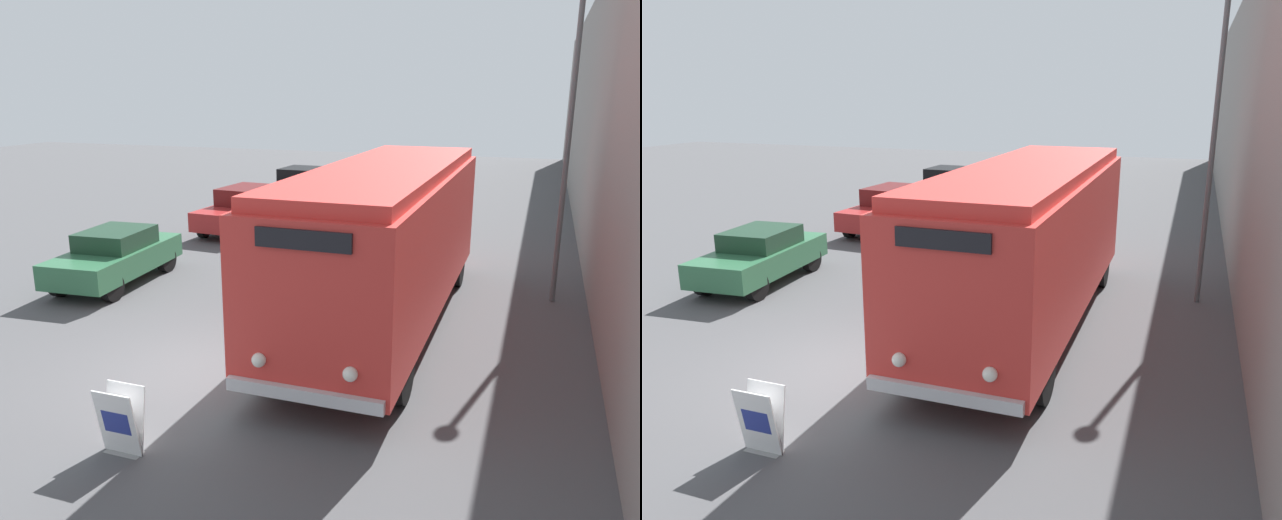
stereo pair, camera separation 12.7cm
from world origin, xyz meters
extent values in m
plane|color=#4C4C4F|center=(0.00, 0.00, 0.00)|extent=(80.00, 80.00, 0.00)
cube|color=gray|center=(6.96, 10.00, 4.07)|extent=(0.30, 60.00, 8.14)
cylinder|color=black|center=(1.44, 0.13, 0.51)|extent=(0.28, 1.03, 1.03)
cylinder|color=black|center=(3.68, 0.13, 0.51)|extent=(0.28, 1.03, 1.03)
cylinder|color=black|center=(1.44, 6.77, 0.51)|extent=(0.28, 1.03, 1.03)
cylinder|color=black|center=(3.68, 6.77, 0.51)|extent=(0.28, 1.03, 1.03)
cube|color=red|center=(2.56, 3.45, 1.85)|extent=(2.55, 9.44, 2.67)
cube|color=red|center=(2.56, 3.45, 3.30)|extent=(2.35, 9.06, 0.24)
cube|color=silver|center=(2.56, -1.33, 0.63)|extent=(2.43, 0.12, 0.20)
sphere|color=white|center=(1.86, -1.30, 1.06)|extent=(0.22, 0.22, 0.22)
sphere|color=white|center=(3.26, -1.30, 1.06)|extent=(0.22, 0.22, 0.22)
cube|color=black|center=(2.56, -1.29, 2.93)|extent=(1.40, 0.06, 0.28)
cube|color=gray|center=(0.37, -2.62, 0.00)|extent=(0.55, 0.21, 0.01)
cube|color=white|center=(0.37, -2.71, 0.49)|extent=(0.62, 0.20, 0.98)
cube|color=white|center=(0.37, -2.54, 0.49)|extent=(0.62, 0.20, 0.98)
cube|color=navy|center=(0.37, -2.73, 0.51)|extent=(0.43, 0.07, 0.34)
cylinder|color=#595E60|center=(6.02, 6.28, 3.43)|extent=(0.12, 0.12, 6.87)
cylinder|color=black|center=(-5.34, 2.60, 0.34)|extent=(0.22, 0.67, 0.67)
cylinder|color=black|center=(-3.89, 2.71, 0.34)|extent=(0.22, 0.67, 0.67)
cylinder|color=black|center=(-5.54, 5.22, 0.34)|extent=(0.22, 0.67, 0.67)
cylinder|color=black|center=(-4.08, 5.33, 0.34)|extent=(0.22, 0.67, 0.67)
cube|color=#2D6642|center=(-4.71, 3.96, 0.64)|extent=(2.01, 4.14, 0.61)
cube|color=#193824|center=(-4.72, 4.06, 1.18)|extent=(1.59, 1.91, 0.47)
cylinder|color=black|center=(-5.20, 9.31, 0.33)|extent=(0.22, 0.65, 0.65)
cylinder|color=black|center=(-3.61, 9.21, 0.33)|extent=(0.22, 0.65, 0.65)
cylinder|color=black|center=(-4.99, 12.42, 0.33)|extent=(0.22, 0.65, 0.65)
cylinder|color=black|center=(-3.41, 12.32, 0.33)|extent=(0.22, 0.65, 0.65)
cube|color=#A52323|center=(-4.30, 10.81, 0.65)|extent=(2.14, 4.63, 0.64)
cube|color=#5B1313|center=(-4.30, 10.93, 1.27)|extent=(1.70, 2.13, 0.59)
cylinder|color=black|center=(-5.55, 15.75, 0.34)|extent=(0.22, 0.68, 0.68)
cylinder|color=black|center=(-4.05, 15.70, 0.34)|extent=(0.22, 0.68, 0.68)
cylinder|color=black|center=(-5.45, 18.53, 0.34)|extent=(0.22, 0.68, 0.68)
cylinder|color=black|center=(-3.94, 18.47, 0.34)|extent=(0.22, 0.68, 0.68)
cube|color=black|center=(-4.75, 17.11, 0.63)|extent=(1.92, 4.24, 0.58)
cube|color=black|center=(-4.74, 17.22, 1.22)|extent=(1.57, 1.93, 0.60)
camera|label=1|loc=(5.55, -8.94, 4.90)|focal=35.00mm
camera|label=2|loc=(5.67, -8.90, 4.90)|focal=35.00mm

